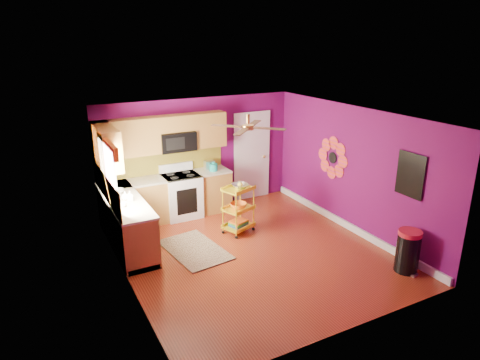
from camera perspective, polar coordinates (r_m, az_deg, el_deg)
ground at (r=7.94m, az=1.68°, el=-9.56°), size 5.00×5.00×0.00m
room_envelope at (r=7.32m, az=1.99°, el=1.82°), size 4.54×5.04×2.52m
lower_cabinets at (r=8.82m, az=-11.85°, el=-3.86°), size 2.81×2.31×0.94m
electric_range at (r=9.34m, az=-7.80°, el=-2.01°), size 0.76×0.66×1.13m
upper_cabinetry at (r=8.76m, az=-12.44°, el=5.34°), size 2.80×2.30×1.26m
left_window at (r=7.51m, az=-17.22°, el=2.25°), size 0.08×1.35×1.08m
panel_door at (r=10.18m, az=1.57°, el=3.11°), size 0.95×0.11×2.15m
right_wall_art at (r=8.40m, az=16.32°, el=1.94°), size 0.04×2.74×1.04m
ceiling_fan at (r=7.32m, az=1.08°, el=7.13°), size 1.01×1.01×0.26m
shag_rug at (r=8.03m, az=-6.08°, el=-9.21°), size 1.06×1.54×0.02m
rolling_cart at (r=8.48m, az=-0.18°, el=-3.62°), size 0.69×0.60×1.05m
trash_can at (r=7.70m, az=21.47°, el=-8.82°), size 0.45×0.46×0.73m
teal_kettle at (r=9.39m, az=-3.57°, el=1.73°), size 0.18×0.18×0.21m
toaster at (r=9.55m, az=-4.10°, el=2.05°), size 0.22×0.15×0.18m
soap_bottle_a at (r=7.89m, az=-14.48°, el=-2.10°), size 0.09×0.09×0.19m
soap_bottle_b at (r=7.98m, az=-15.07°, el=-2.02°), size 0.13×0.13×0.16m
counter_dish at (r=8.38m, az=-16.10°, el=-1.47°), size 0.27×0.27×0.07m
counter_cup at (r=7.67m, az=-15.32°, el=-3.18°), size 0.11×0.11×0.09m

